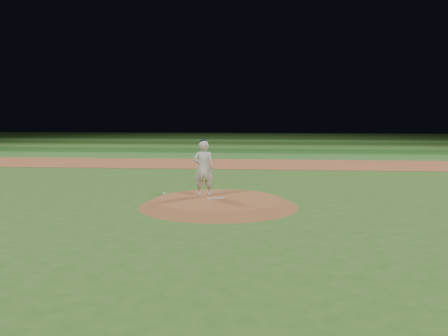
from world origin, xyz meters
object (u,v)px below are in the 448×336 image
at_px(pitching_rubber, 216,198).
at_px(pitcher_on_mound, 204,168).
at_px(rosin_bag, 164,194).
at_px(pitchers_mound, 219,202).

distance_m(pitching_rubber, pitcher_on_mound, 1.22).
xyz_separation_m(pitching_rubber, rosin_bag, (-1.96, 0.71, 0.02)).
height_order(pitching_rubber, rosin_bag, rosin_bag).
bearing_deg(pitching_rubber, rosin_bag, 145.05).
distance_m(pitchers_mound, pitching_rubber, 0.18).
bearing_deg(rosin_bag, pitchers_mound, -19.92).
height_order(pitching_rubber, pitcher_on_mound, pitcher_on_mound).
bearing_deg(pitchers_mound, pitching_rubber, 160.92).
bearing_deg(pitcher_on_mound, rosin_bag, 172.93).
distance_m(pitchers_mound, pitcher_on_mound, 1.40).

